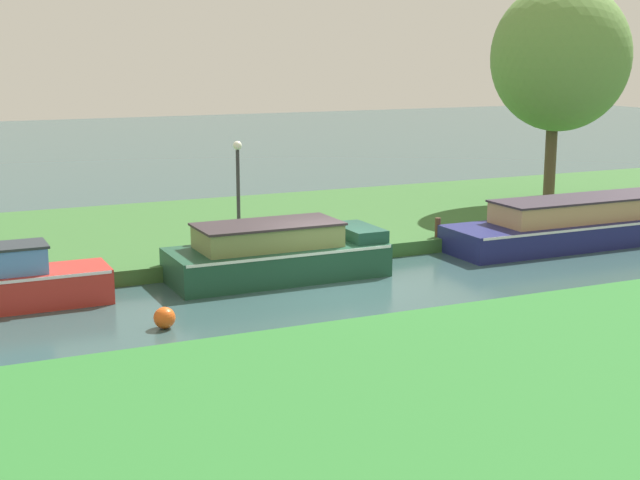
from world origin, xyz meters
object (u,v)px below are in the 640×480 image
forest_barge (278,254)px  channel_buoy (165,318)px  lamp_post (238,182)px  willow_tree_left (561,57)px  mooring_post_near (438,227)px  navy_cruiser (599,222)px

forest_barge → channel_buoy: (-3.82, -3.01, -0.41)m
channel_buoy → lamp_post: bearing=54.7°
forest_barge → willow_tree_left: 14.36m
forest_barge → mooring_post_near: forest_barge is taller
willow_tree_left → mooring_post_near: size_ratio=13.70×
willow_tree_left → lamp_post: bearing=-167.9°
navy_cruiser → mooring_post_near: (-5.07, 1.13, 0.06)m
willow_tree_left → channel_buoy: (-16.49, -7.68, -5.30)m
lamp_post → mooring_post_near: size_ratio=5.31×
willow_tree_left → mooring_post_near: (-7.13, -3.54, -4.85)m
navy_cruiser → channel_buoy: size_ratio=21.69×
willow_tree_left → lamp_post: size_ratio=2.58×
navy_cruiser → lamp_post: size_ratio=3.36×
forest_barge → channel_buoy: forest_barge is taller
mooring_post_near → channel_buoy: 10.24m
lamp_post → channel_buoy: lamp_post is taller
willow_tree_left → channel_buoy: willow_tree_left is taller
mooring_post_near → channel_buoy: mooring_post_near is taller
lamp_post → willow_tree_left: bearing=12.1°
navy_cruiser → lamp_post: bearing=170.4°
navy_cruiser → willow_tree_left: size_ratio=1.30×
navy_cruiser → lamp_post: (-10.99, 1.87, 1.65)m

